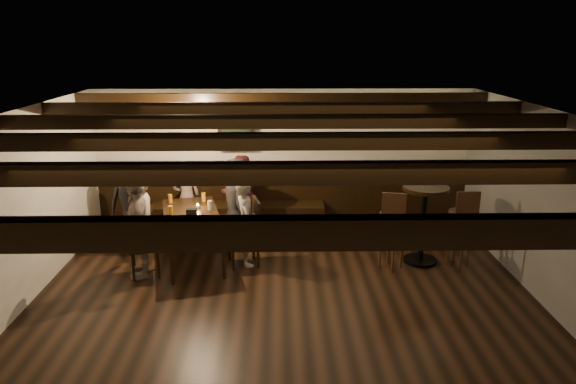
{
  "coord_description": "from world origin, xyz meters",
  "views": [
    {
      "loc": [
        -0.08,
        -5.26,
        3.24
      ],
      "look_at": [
        0.04,
        1.3,
        1.25
      ],
      "focal_mm": 32.0,
      "sensor_mm": 36.0,
      "label": 1
    }
  ],
  "objects_px": {
    "chair_right_far": "(245,245)",
    "chair_left_near": "(144,235)",
    "person_right_far": "(246,222)",
    "bar_stool_right": "(459,238)",
    "person_left_near": "(140,211)",
    "person_right_near": "(236,201)",
    "dining_table": "(192,219)",
    "person_left_far": "(139,228)",
    "chair_right_near": "(235,227)",
    "chair_left_far": "(144,257)",
    "person_bench_left": "(131,202)",
    "person_bench_centre": "(187,198)",
    "person_bench_right": "(241,194)",
    "bar_stool_left": "(391,240)",
    "high_top_table": "(424,213)"
  },
  "relations": [
    {
      "from": "person_bench_centre",
      "to": "person_bench_right",
      "type": "bearing_deg",
      "value": 170.54
    },
    {
      "from": "chair_left_near",
      "to": "person_bench_right",
      "type": "xyz_separation_m",
      "value": [
        1.47,
        0.82,
        0.41
      ]
    },
    {
      "from": "chair_left_near",
      "to": "high_top_table",
      "type": "relative_size",
      "value": 0.72
    },
    {
      "from": "person_right_near",
      "to": "person_right_far",
      "type": "distance_m",
      "value": 0.9
    },
    {
      "from": "dining_table",
      "to": "person_bench_left",
      "type": "height_order",
      "value": "person_bench_left"
    },
    {
      "from": "person_right_far",
      "to": "bar_stool_right",
      "type": "xyz_separation_m",
      "value": [
        3.09,
        -0.14,
        -0.21
      ]
    },
    {
      "from": "chair_left_far",
      "to": "person_bench_left",
      "type": "distance_m",
      "value": 1.42
    },
    {
      "from": "chair_left_far",
      "to": "person_right_near",
      "type": "height_order",
      "value": "person_right_near"
    },
    {
      "from": "dining_table",
      "to": "person_bench_left",
      "type": "xyz_separation_m",
      "value": [
        -1.09,
        0.66,
        0.05
      ]
    },
    {
      "from": "chair_right_far",
      "to": "person_bench_centre",
      "type": "xyz_separation_m",
      "value": [
        -1.05,
        1.29,
        0.33
      ]
    },
    {
      "from": "person_bench_right",
      "to": "dining_table",
      "type": "bearing_deg",
      "value": 45.0
    },
    {
      "from": "person_right_near",
      "to": "high_top_table",
      "type": "height_order",
      "value": "person_right_near"
    },
    {
      "from": "dining_table",
      "to": "bar_stool_right",
      "type": "xyz_separation_m",
      "value": [
        3.93,
        -0.4,
        -0.18
      ]
    },
    {
      "from": "person_bench_left",
      "to": "person_left_far",
      "type": "xyz_separation_m",
      "value": [
        0.46,
        -1.28,
        0.05
      ]
    },
    {
      "from": "person_bench_left",
      "to": "person_bench_centre",
      "type": "relative_size",
      "value": 1.06
    },
    {
      "from": "person_bench_right",
      "to": "chair_left_near",
      "type": "bearing_deg",
      "value": 15.54
    },
    {
      "from": "person_left_far",
      "to": "chair_right_near",
      "type": "bearing_deg",
      "value": 121.51
    },
    {
      "from": "person_right_near",
      "to": "high_top_table",
      "type": "bearing_deg",
      "value": -120.54
    },
    {
      "from": "chair_left_far",
      "to": "chair_right_far",
      "type": "relative_size",
      "value": 0.91
    },
    {
      "from": "dining_table",
      "to": "person_bench_centre",
      "type": "height_order",
      "value": "person_bench_centre"
    },
    {
      "from": "person_bench_centre",
      "to": "person_right_far",
      "type": "xyz_separation_m",
      "value": [
        1.08,
        -1.28,
        0.02
      ]
    },
    {
      "from": "chair_right_near",
      "to": "person_left_near",
      "type": "distance_m",
      "value": 1.52
    },
    {
      "from": "bar_stool_left",
      "to": "chair_right_far",
      "type": "bearing_deg",
      "value": -172.41
    },
    {
      "from": "person_bench_centre",
      "to": "person_bench_right",
      "type": "distance_m",
      "value": 0.91
    },
    {
      "from": "chair_left_near",
      "to": "person_right_far",
      "type": "distance_m",
      "value": 1.77
    },
    {
      "from": "person_right_far",
      "to": "high_top_table",
      "type": "xyz_separation_m",
      "value": [
        2.59,
        0.02,
        0.12
      ]
    },
    {
      "from": "chair_right_far",
      "to": "bar_stool_right",
      "type": "height_order",
      "value": "bar_stool_right"
    },
    {
      "from": "chair_right_far",
      "to": "person_left_near",
      "type": "xyz_separation_m",
      "value": [
        -1.64,
        0.53,
        0.36
      ]
    },
    {
      "from": "chair_right_far",
      "to": "person_right_far",
      "type": "xyz_separation_m",
      "value": [
        0.03,
        0.01,
        0.35
      ]
    },
    {
      "from": "chair_left_near",
      "to": "high_top_table",
      "type": "distance_m",
      "value": 4.29
    },
    {
      "from": "chair_right_near",
      "to": "bar_stool_left",
      "type": "bearing_deg",
      "value": -127.88
    },
    {
      "from": "chair_left_near",
      "to": "bar_stool_left",
      "type": "distance_m",
      "value": 3.8
    },
    {
      "from": "chair_right_far",
      "to": "chair_left_near",
      "type": "bearing_deg",
      "value": 57.97
    },
    {
      "from": "dining_table",
      "to": "chair_left_far",
      "type": "bearing_deg",
      "value": -147.96
    },
    {
      "from": "dining_table",
      "to": "person_bench_right",
      "type": "distance_m",
      "value": 1.27
    },
    {
      "from": "high_top_table",
      "to": "person_bench_centre",
      "type": "bearing_deg",
      "value": 161.07
    },
    {
      "from": "chair_right_far",
      "to": "bar_stool_left",
      "type": "relative_size",
      "value": 0.83
    },
    {
      "from": "dining_table",
      "to": "bar_stool_right",
      "type": "height_order",
      "value": "bar_stool_right"
    },
    {
      "from": "person_right_far",
      "to": "chair_left_near",
      "type": "bearing_deg",
      "value": 58.49
    },
    {
      "from": "person_right_near",
      "to": "person_bench_right",
      "type": "bearing_deg",
      "value": -18.43
    },
    {
      "from": "person_left_far",
      "to": "bar_stool_left",
      "type": "distance_m",
      "value": 3.57
    },
    {
      "from": "person_left_near",
      "to": "person_right_near",
      "type": "xyz_separation_m",
      "value": [
        1.46,
        0.35,
        0.04
      ]
    },
    {
      "from": "person_bench_left",
      "to": "chair_right_near",
      "type": "bearing_deg",
      "value": 164.46
    },
    {
      "from": "dining_table",
      "to": "person_left_far",
      "type": "xyz_separation_m",
      "value": [
        -0.62,
        -0.61,
        0.09
      ]
    },
    {
      "from": "chair_right_far",
      "to": "person_left_far",
      "type": "relative_size",
      "value": 0.69
    },
    {
      "from": "person_left_near",
      "to": "person_left_far",
      "type": "height_order",
      "value": "person_left_far"
    },
    {
      "from": "person_left_near",
      "to": "person_right_far",
      "type": "distance_m",
      "value": 1.75
    },
    {
      "from": "person_bench_centre",
      "to": "person_right_far",
      "type": "height_order",
      "value": "person_right_far"
    },
    {
      "from": "person_bench_left",
      "to": "bar_stool_left",
      "type": "xyz_separation_m",
      "value": [
        4.01,
        -1.11,
        -0.23
      ]
    },
    {
      "from": "person_left_far",
      "to": "bar_stool_left",
      "type": "bearing_deg",
      "value": 79.08
    }
  ]
}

